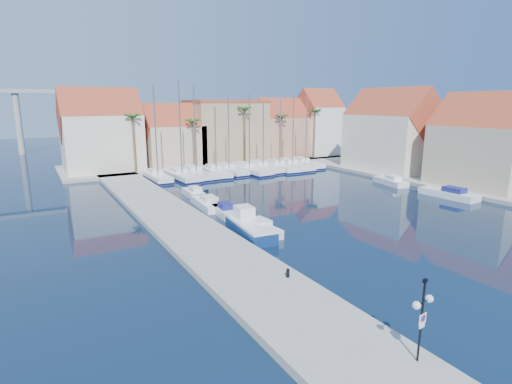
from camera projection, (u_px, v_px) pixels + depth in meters
ground at (339, 250)px, 31.92m from camera, size 260.00×260.00×0.00m
quay_west at (176, 221)px, 38.94m from camera, size 6.00×77.00×0.50m
shore_north at (212, 162)px, 77.37m from camera, size 54.00×16.00×0.50m
shore_east at (435, 179)px, 60.08m from camera, size 12.00×60.00×0.50m
lamp_post at (423, 308)px, 16.83m from camera, size 1.31×0.46×3.86m
bollard at (288, 273)px, 25.66m from camera, size 0.22×0.22×0.56m
fishing_boat at (249, 226)px, 35.41m from camera, size 2.86×6.89×2.35m
motorboat_west_0 at (257, 227)px, 36.01m from camera, size 2.19×5.89×1.40m
motorboat_west_1 at (224, 210)px, 41.73m from camera, size 2.14×5.23×1.40m
motorboat_west_2 at (208, 203)px, 44.73m from camera, size 2.53×6.59×1.40m
motorboat_west_3 at (194, 193)px, 49.62m from camera, size 1.81×5.13×1.40m
motorboat_east_0 at (449, 193)px, 49.42m from camera, size 2.55×7.15×1.40m
motorboat_east_1 at (391, 181)px, 57.24m from camera, size 3.11×6.23×1.40m
sailboat_0 at (157, 176)px, 60.37m from camera, size 2.41×9.04×14.00m
sailboat_1 at (181, 175)px, 61.50m from camera, size 3.16×10.55×14.83m
sailboat_2 at (195, 173)px, 63.31m from camera, size 3.59×11.10×14.22m
sailboat_3 at (215, 172)px, 64.52m from camera, size 3.36×9.91×11.01m
sailboat_4 at (227, 170)px, 66.35m from camera, size 3.35×9.93×12.28m
sailboat_5 at (247, 169)px, 67.17m from camera, size 3.90×11.53×12.83m
sailboat_6 at (261, 167)px, 69.07m from camera, size 3.33×10.83×11.40m
sailboat_7 at (278, 166)px, 70.04m from camera, size 3.50×11.25×12.03m
sailboat_8 at (290, 165)px, 71.54m from camera, size 3.39×11.49×12.59m
sailboat_9 at (304, 163)px, 73.37m from camera, size 2.96×10.00×12.93m
building_0 at (102, 134)px, 65.45m from camera, size 12.30×9.00×13.50m
building_1 at (173, 138)px, 71.54m from camera, size 10.30×8.00×11.00m
building_2 at (226, 130)px, 77.51m from camera, size 14.20×10.20×11.50m
building_3 at (280, 131)px, 82.56m from camera, size 10.30×8.00×12.00m
building_4 at (318, 124)px, 85.84m from camera, size 8.30×8.00×14.00m
building_5 at (485, 145)px, 52.91m from camera, size 9.00×12.30×12.50m
building_6 at (391, 133)px, 66.33m from camera, size 9.00×14.30×13.50m
palm_0 at (132, 118)px, 62.60m from camera, size 2.60×2.60×10.15m
palm_1 at (193, 123)px, 67.65m from camera, size 2.60×2.60×9.15m
palm_2 at (245, 111)px, 72.09m from camera, size 2.60×2.60×11.15m
palm_3 at (281, 118)px, 76.27m from camera, size 2.60×2.60×9.65m
palm_4 at (315, 113)px, 79.95m from camera, size 2.60×2.60×10.65m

